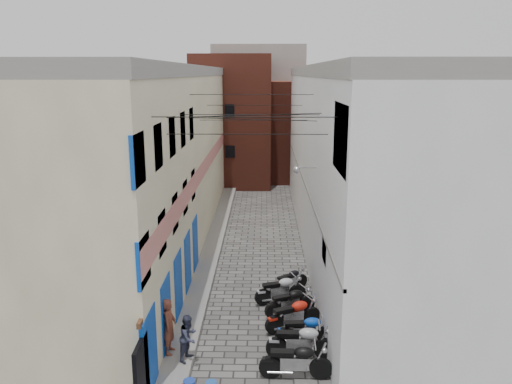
# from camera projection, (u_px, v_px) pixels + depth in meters

# --- Properties ---
(plinth) EXTENTS (0.90, 26.00, 0.25)m
(plinth) POSITION_uv_depth(u_px,v_px,m) (214.00, 242.00, 25.78)
(plinth) COLOR gray
(plinth) RESTS_ON ground
(building_left) EXTENTS (5.10, 27.00, 9.00)m
(building_left) POSITION_uv_depth(u_px,v_px,m) (154.00, 159.00, 24.76)
(building_left) COLOR #C0B491
(building_left) RESTS_ON ground
(building_right) EXTENTS (5.94, 26.00, 9.00)m
(building_right) POSITION_uv_depth(u_px,v_px,m) (355.00, 159.00, 24.64)
(building_right) COLOR silver
(building_right) RESTS_ON ground
(building_far_brick_left) EXTENTS (6.00, 6.00, 10.00)m
(building_far_brick_left) POSITION_uv_depth(u_px,v_px,m) (232.00, 121.00, 39.23)
(building_far_brick_left) COLOR maroon
(building_far_brick_left) RESTS_ON ground
(building_far_brick_right) EXTENTS (5.00, 6.00, 8.00)m
(building_far_brick_right) POSITION_uv_depth(u_px,v_px,m) (294.00, 131.00, 41.32)
(building_far_brick_right) COLOR maroon
(building_far_brick_right) RESTS_ON ground
(building_far_concrete) EXTENTS (8.00, 5.00, 11.00)m
(building_far_concrete) POSITION_uv_depth(u_px,v_px,m) (259.00, 109.00, 44.92)
(building_far_concrete) COLOR gray
(building_far_concrete) RESTS_ON ground
(far_shopfront) EXTENTS (2.00, 0.30, 2.40)m
(far_shopfront) POSITION_uv_depth(u_px,v_px,m) (257.00, 175.00, 37.36)
(far_shopfront) COLOR black
(far_shopfront) RESTS_ON ground
(overhead_wires) EXTENTS (5.80, 13.02, 1.32)m
(overhead_wires) POSITION_uv_depth(u_px,v_px,m) (250.00, 114.00, 18.91)
(overhead_wires) COLOR black
(overhead_wires) RESTS_ON ground
(motorcycle_a) EXTENTS (2.16, 0.75, 1.24)m
(motorcycle_a) POSITION_uv_depth(u_px,v_px,m) (296.00, 359.00, 14.36)
(motorcycle_a) COLOR black
(motorcycle_a) RESTS_ON ground
(motorcycle_b) EXTENTS (2.20, 0.76, 1.26)m
(motorcycle_b) POSITION_uv_depth(u_px,v_px,m) (301.00, 340.00, 15.38)
(motorcycle_b) COLOR #A5A6A9
(motorcycle_b) RESTS_ON ground
(motorcycle_c) EXTENTS (2.04, 0.80, 1.15)m
(motorcycle_c) POSITION_uv_depth(u_px,v_px,m) (306.00, 328.00, 16.17)
(motorcycle_c) COLOR #0C41B5
(motorcycle_c) RESTS_ON ground
(motorcycle_d) EXTENTS (2.22, 1.54, 1.24)m
(motorcycle_d) POSITION_uv_depth(u_px,v_px,m) (294.00, 313.00, 17.12)
(motorcycle_d) COLOR red
(motorcycle_d) RESTS_ON ground
(motorcycle_e) EXTENTS (2.08, 1.39, 1.16)m
(motorcycle_e) POSITION_uv_depth(u_px,v_px,m) (290.00, 301.00, 18.15)
(motorcycle_e) COLOR black
(motorcycle_e) RESTS_ON ground
(motorcycle_f) EXTENTS (2.16, 1.28, 1.19)m
(motorcycle_f) POSITION_uv_depth(u_px,v_px,m) (280.00, 288.00, 19.14)
(motorcycle_f) COLOR #B3B2B8
(motorcycle_f) RESTS_ON ground
(motorcycle_g) EXTENTS (1.74, 1.52, 1.02)m
(motorcycle_g) POSITION_uv_depth(u_px,v_px,m) (290.00, 279.00, 20.21)
(motorcycle_g) COLOR black
(motorcycle_g) RESTS_ON ground
(person_a) EXTENTS (0.44, 0.66, 1.78)m
(person_a) POSITION_uv_depth(u_px,v_px,m) (169.00, 326.00, 15.18)
(person_a) COLOR brown
(person_a) RESTS_ON plinth
(person_b) EXTENTS (0.77, 0.85, 1.43)m
(person_b) POSITION_uv_depth(u_px,v_px,m) (189.00, 337.00, 14.88)
(person_b) COLOR #33364C
(person_b) RESTS_ON plinth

